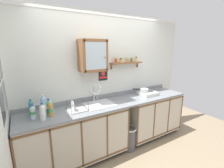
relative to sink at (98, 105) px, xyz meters
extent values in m
plane|color=gray|center=(0.29, -0.36, -0.92)|extent=(6.23, 6.23, 0.00)
cube|color=silver|center=(0.29, 0.28, 0.35)|extent=(3.83, 0.05, 2.53)
cube|color=white|center=(0.29, 0.25, 1.57)|extent=(3.83, 0.02, 0.05)
cube|color=black|center=(-0.45, -0.01, -0.88)|extent=(1.68, 0.54, 0.08)
cube|color=beige|center=(-0.45, -0.04, -0.43)|extent=(1.72, 0.60, 0.83)
cube|color=brown|center=(-0.45, -0.35, -0.05)|extent=(1.72, 0.01, 0.03)
cube|color=brown|center=(-0.45, -0.35, -0.79)|extent=(1.72, 0.01, 0.03)
cube|color=brown|center=(-1.31, -0.35, -0.43)|extent=(0.02, 0.01, 0.76)
cube|color=brown|center=(-0.88, -0.35, -0.43)|extent=(0.02, 0.01, 0.76)
cube|color=brown|center=(-0.45, -0.35, -0.43)|extent=(0.02, 0.01, 0.76)
cube|color=brown|center=(-0.02, -0.35, -0.43)|extent=(0.02, 0.01, 0.76)
cube|color=brown|center=(0.41, -0.35, -0.43)|extent=(0.02, 0.01, 0.76)
cube|color=black|center=(1.26, -0.01, -0.88)|extent=(1.24, 0.54, 0.08)
cube|color=beige|center=(1.26, -0.04, -0.43)|extent=(1.26, 0.60, 0.83)
cube|color=brown|center=(1.26, -0.35, -0.05)|extent=(1.26, 0.01, 0.03)
cube|color=brown|center=(1.26, -0.35, -0.79)|extent=(1.26, 0.01, 0.03)
cube|color=brown|center=(0.62, -0.35, -0.43)|extent=(0.02, 0.01, 0.76)
cube|color=brown|center=(1.05, -0.35, -0.43)|extent=(0.02, 0.01, 0.76)
cube|color=brown|center=(1.47, -0.35, -0.43)|extent=(0.02, 0.01, 0.76)
cube|color=brown|center=(1.89, -0.35, -0.43)|extent=(0.02, 0.01, 0.76)
cube|color=gray|center=(0.29, -0.04, 0.00)|extent=(3.19, 0.63, 0.03)
cube|color=gray|center=(0.29, 0.25, 0.06)|extent=(3.19, 0.02, 0.08)
cube|color=silver|center=(0.00, -0.02, 0.02)|extent=(0.52, 0.43, 0.01)
cube|color=slate|center=(0.00, -0.02, -0.12)|extent=(0.44, 0.36, 0.01)
cube|color=slate|center=(0.00, 0.16, -0.05)|extent=(0.44, 0.01, 0.14)
cube|color=slate|center=(0.00, -0.21, -0.05)|extent=(0.44, 0.01, 0.14)
cylinder|color=#4C4C51|center=(0.00, -0.02, -0.12)|extent=(0.04, 0.04, 0.01)
cylinder|color=silver|center=(0.02, 0.21, 0.03)|extent=(0.05, 0.05, 0.02)
cylinder|color=silver|center=(0.02, 0.21, 0.16)|extent=(0.02, 0.02, 0.23)
torus|color=silver|center=(0.02, 0.12, 0.27)|extent=(0.20, 0.02, 0.20)
cylinder|color=silver|center=(0.08, 0.21, 0.06)|extent=(0.02, 0.02, 0.05)
cube|color=silver|center=(1.13, -0.04, 0.05)|extent=(0.36, 0.31, 0.07)
cylinder|color=#2D2D2D|center=(1.05, -0.02, 0.09)|extent=(0.14, 0.14, 0.01)
cylinder|color=#2D2D2D|center=(1.22, -0.02, 0.09)|extent=(0.14, 0.14, 0.01)
cylinder|color=black|center=(1.05, -0.18, 0.05)|extent=(0.03, 0.02, 0.03)
cylinder|color=black|center=(1.22, -0.18, 0.05)|extent=(0.03, 0.02, 0.03)
cylinder|color=silver|center=(1.05, -0.02, 0.13)|extent=(0.16, 0.16, 0.07)
torus|color=silver|center=(1.05, -0.02, 0.16)|extent=(0.17, 0.17, 0.01)
cylinder|color=black|center=(0.92, 0.08, 0.15)|extent=(0.14, 0.11, 0.02)
cylinder|color=#8CB7E0|center=(-0.88, -0.02, 0.15)|extent=(0.08, 0.08, 0.27)
cone|color=#8CB7E0|center=(-0.88, -0.02, 0.31)|extent=(0.07, 0.07, 0.03)
cylinder|color=white|center=(-0.88, -0.02, 0.33)|extent=(0.03, 0.03, 0.02)
cylinder|color=white|center=(-0.88, -0.02, 0.16)|extent=(0.08, 0.08, 0.08)
cylinder|color=silver|center=(-1.03, -0.04, 0.10)|extent=(0.07, 0.07, 0.16)
cone|color=silver|center=(-1.03, -0.04, 0.20)|extent=(0.07, 0.07, 0.03)
cylinder|color=#2D59B2|center=(-1.03, -0.04, 0.22)|extent=(0.03, 0.03, 0.02)
cylinder|color=#4C9959|center=(-1.03, -0.04, 0.11)|extent=(0.07, 0.07, 0.05)
cylinder|color=gold|center=(-0.80, -0.07, 0.11)|extent=(0.06, 0.06, 0.18)
cone|color=gold|center=(-0.80, -0.07, 0.21)|extent=(0.06, 0.06, 0.03)
cylinder|color=white|center=(-0.80, -0.07, 0.24)|extent=(0.03, 0.03, 0.02)
cylinder|color=#4C9959|center=(-0.80, -0.07, 0.11)|extent=(0.07, 0.07, 0.05)
cylinder|color=#4CB266|center=(-0.80, 0.05, 0.10)|extent=(0.08, 0.08, 0.17)
cone|color=#4CB266|center=(-0.80, 0.05, 0.21)|extent=(0.07, 0.07, 0.03)
cylinder|color=#2D59B2|center=(-0.80, 0.05, 0.23)|extent=(0.03, 0.03, 0.02)
cylinder|color=white|center=(-0.80, 0.05, 0.11)|extent=(0.08, 0.08, 0.05)
cylinder|color=teal|center=(-1.04, 0.07, 0.12)|extent=(0.07, 0.07, 0.20)
cone|color=teal|center=(-1.04, 0.07, 0.24)|extent=(0.07, 0.07, 0.03)
cylinder|color=#2D59B2|center=(-1.04, 0.07, 0.26)|extent=(0.03, 0.03, 0.02)
cylinder|color=#4C9959|center=(-1.04, 0.07, 0.10)|extent=(0.07, 0.07, 0.06)
cylinder|color=white|center=(-0.92, -0.15, 0.12)|extent=(0.08, 0.08, 0.20)
cone|color=white|center=(-0.92, -0.15, 0.23)|extent=(0.07, 0.07, 0.03)
cylinder|color=#2D59B2|center=(-0.92, -0.15, 0.26)|extent=(0.03, 0.03, 0.02)
cylinder|color=white|center=(-0.92, -0.15, 0.10)|extent=(0.08, 0.08, 0.05)
cube|color=#B2B2B7|center=(-0.40, -0.06, 0.02)|extent=(0.30, 0.27, 0.01)
cylinder|color=#4C4F54|center=(-0.53, -0.18, 0.09)|extent=(0.01, 0.01, 0.13)
cylinder|color=#4C4F54|center=(-0.26, -0.18, 0.09)|extent=(0.01, 0.01, 0.13)
cylinder|color=#4C4F54|center=(-0.53, 0.07, 0.09)|extent=(0.01, 0.01, 0.13)
cylinder|color=#4C4F54|center=(-0.26, 0.07, 0.09)|extent=(0.01, 0.01, 0.13)
cylinder|color=#4C4F54|center=(-0.40, -0.18, 0.16)|extent=(0.27, 0.01, 0.01)
cylinder|color=#4C4F54|center=(-0.40, 0.07, 0.16)|extent=(0.27, 0.01, 0.01)
cylinder|color=white|center=(-0.47, -0.06, 0.10)|extent=(0.01, 0.16, 0.16)
cube|color=brown|center=(-0.03, 0.12, 0.86)|extent=(0.44, 0.28, 0.53)
cube|color=silver|center=(-0.03, -0.03, 0.86)|extent=(0.36, 0.01, 0.44)
cube|color=brown|center=(-0.23, -0.03, 0.86)|extent=(0.04, 0.01, 0.50)
cube|color=brown|center=(0.17, -0.03, 0.86)|extent=(0.04, 0.01, 0.50)
cube|color=brown|center=(-0.03, -0.03, 1.10)|extent=(0.42, 0.01, 0.04)
cube|color=brown|center=(-0.03, -0.03, 0.62)|extent=(0.42, 0.01, 0.04)
sphere|color=olive|center=(0.12, -0.04, 0.83)|extent=(0.02, 0.02, 0.02)
cube|color=brown|center=(0.73, 0.19, 0.69)|extent=(0.71, 0.14, 0.02)
cube|color=brown|center=(0.41, 0.24, 0.63)|extent=(0.02, 0.03, 0.10)
cube|color=brown|center=(1.06, 0.24, 0.63)|extent=(0.02, 0.03, 0.10)
cylinder|color=#CC4C33|center=(0.49, 0.19, 0.74)|extent=(0.05, 0.05, 0.08)
cylinder|color=yellow|center=(0.49, 0.19, 0.79)|extent=(0.05, 0.05, 0.02)
cylinder|color=gold|center=(0.59, 0.18, 0.74)|extent=(0.04, 0.04, 0.07)
cylinder|color=black|center=(0.59, 0.18, 0.78)|extent=(0.05, 0.05, 0.02)
cylinder|color=tan|center=(0.74, 0.20, 0.74)|extent=(0.04, 0.04, 0.08)
cylinder|color=yellow|center=(0.74, 0.20, 0.79)|extent=(0.04, 0.04, 0.02)
cylinder|color=brown|center=(0.86, 0.20, 0.73)|extent=(0.04, 0.04, 0.06)
cylinder|color=#33723F|center=(0.86, 0.20, 0.77)|extent=(0.04, 0.04, 0.02)
cylinder|color=#E0C659|center=(0.97, 0.18, 0.75)|extent=(0.04, 0.04, 0.09)
cylinder|color=black|center=(0.97, 0.18, 0.80)|extent=(0.04, 0.04, 0.02)
cube|color=black|center=(0.23, 0.25, 0.48)|extent=(0.18, 0.01, 0.21)
cube|color=red|center=(0.23, 0.25, 0.43)|extent=(0.16, 0.00, 0.04)
cylinder|color=red|center=(0.23, 0.25, 0.51)|extent=(0.08, 0.00, 0.08)
cube|color=#262D38|center=(-1.31, -0.30, 0.62)|extent=(0.01, 0.70, 0.76)
cube|color=white|center=(-1.31, -0.30, 0.62)|extent=(0.01, 0.02, 0.76)
cube|color=white|center=(-1.31, -0.30, 0.62)|extent=(0.01, 0.70, 0.02)
cylinder|color=#4C4C51|center=(0.52, -0.24, -0.70)|extent=(0.24, 0.24, 0.43)
torus|color=white|center=(0.52, -0.24, -0.49)|extent=(0.27, 0.27, 0.02)
camera|label=1|loc=(-1.12, -2.34, 0.99)|focal=24.97mm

